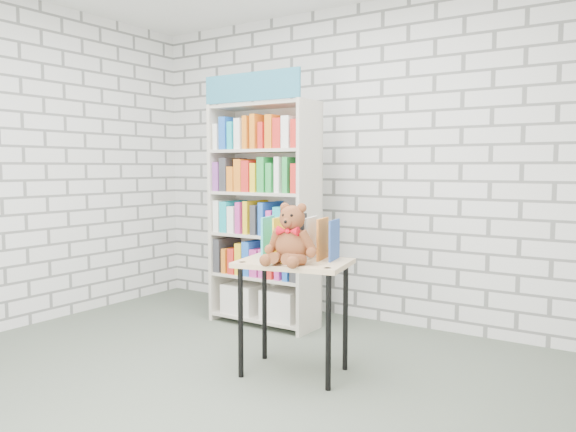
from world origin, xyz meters
The scene contains 6 objects.
ground centered at (0.00, 0.00, 0.00)m, with size 4.50×4.50×0.00m, color #4D5749.
room_shell centered at (0.00, 0.00, 1.78)m, with size 4.52×4.02×2.81m.
bookshelf centered at (-0.56, 1.36, 0.98)m, with size 0.95×0.37×2.14m.
display_table centered at (0.30, 0.50, 0.65)m, with size 0.79×0.62×0.76m.
table_books centered at (0.27, 0.61, 0.90)m, with size 0.53×0.31×0.29m.
teddy_bear centered at (0.34, 0.39, 0.91)m, with size 0.36×0.34×0.39m.
Camera 1 is at (2.26, -2.56, 1.37)m, focal length 35.00 mm.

